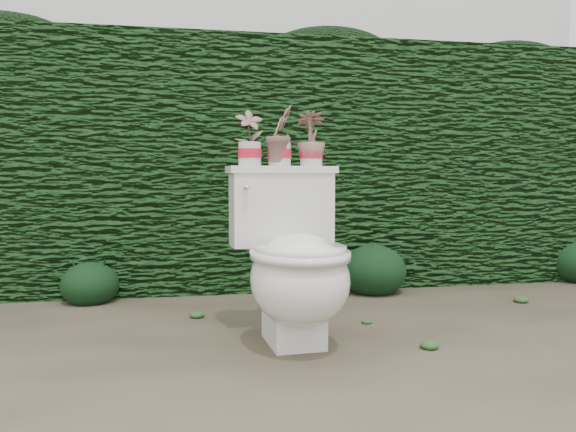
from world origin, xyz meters
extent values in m
plane|color=brown|center=(0.00, 0.00, 0.00)|extent=(60.00, 60.00, 0.00)
cube|color=#1D4C19|center=(0.00, 1.60, 0.80)|extent=(8.00, 1.00, 1.60)
cube|color=silver|center=(0.60, 6.00, 2.00)|extent=(8.00, 3.50, 4.00)
cube|color=silver|center=(0.15, 0.04, 0.10)|extent=(0.24, 0.31, 0.20)
ellipsoid|color=silver|center=(0.15, -0.06, 0.30)|extent=(0.44, 0.54, 0.39)
cube|color=silver|center=(0.13, 0.26, 0.57)|extent=(0.48, 0.20, 0.34)
cube|color=silver|center=(0.13, 0.26, 0.76)|extent=(0.51, 0.22, 0.03)
cylinder|color=silver|center=(-0.04, 0.15, 0.68)|extent=(0.02, 0.06, 0.02)
sphere|color=silver|center=(-0.04, 0.12, 0.68)|extent=(0.03, 0.03, 0.03)
imported|color=#3A7223|center=(-0.01, 0.25, 0.90)|extent=(0.14, 0.10, 0.25)
imported|color=#3A7223|center=(0.13, 0.26, 0.91)|extent=(0.18, 0.19, 0.27)
imported|color=#3A7223|center=(0.28, 0.27, 0.90)|extent=(0.14, 0.14, 0.24)
ellipsoid|color=black|center=(-0.86, 1.05, 0.13)|extent=(0.33, 0.33, 0.26)
ellipsoid|color=black|center=(0.85, 1.01, 0.17)|extent=(0.41, 0.41, 0.33)
camera|label=1|loc=(-0.32, -2.32, 0.73)|focal=35.00mm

